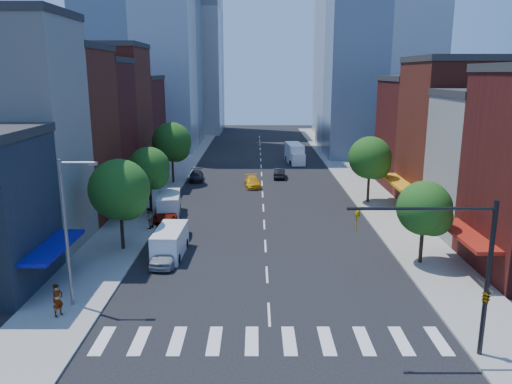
{
  "coord_description": "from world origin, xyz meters",
  "views": [
    {
      "loc": [
        -0.77,
        -27.06,
        13.95
      ],
      "look_at": [
        -0.78,
        10.32,
        5.0
      ],
      "focal_mm": 35.0,
      "sensor_mm": 36.0,
      "label": 1
    }
  ],
  "objects_px": {
    "parked_car_rear": "(196,176)",
    "pedestrian_near": "(58,300)",
    "traffic_car_far": "(298,160)",
    "parked_car_second": "(178,232)",
    "parked_car_third": "(166,214)",
    "cargo_van_near": "(170,242)",
    "cargo_van_far": "(169,205)",
    "parked_car_front": "(166,254)",
    "traffic_car_oncoming": "(280,173)",
    "pedestrian_far": "(149,218)",
    "box_truck": "(295,154)",
    "taxi": "(252,182)"
  },
  "relations": [
    {
      "from": "cargo_van_near",
      "to": "cargo_van_far",
      "type": "height_order",
      "value": "cargo_van_far"
    },
    {
      "from": "pedestrian_far",
      "to": "traffic_car_oncoming",
      "type": "bearing_deg",
      "value": 168.98
    },
    {
      "from": "cargo_van_near",
      "to": "pedestrian_near",
      "type": "xyz_separation_m",
      "value": [
        -4.78,
        -10.23,
        0.04
      ]
    },
    {
      "from": "parked_car_front",
      "to": "taxi",
      "type": "height_order",
      "value": "parked_car_front"
    },
    {
      "from": "taxi",
      "to": "pedestrian_near",
      "type": "bearing_deg",
      "value": -113.36
    },
    {
      "from": "parked_car_second",
      "to": "box_truck",
      "type": "bearing_deg",
      "value": 69.92
    },
    {
      "from": "cargo_van_far",
      "to": "traffic_car_far",
      "type": "distance_m",
      "value": 32.45
    },
    {
      "from": "cargo_van_near",
      "to": "traffic_car_oncoming",
      "type": "bearing_deg",
      "value": 73.51
    },
    {
      "from": "parked_car_front",
      "to": "box_truck",
      "type": "bearing_deg",
      "value": 77.93
    },
    {
      "from": "cargo_van_near",
      "to": "cargo_van_far",
      "type": "distance_m",
      "value": 11.46
    },
    {
      "from": "parked_car_second",
      "to": "parked_car_third",
      "type": "bearing_deg",
      "value": 108.48
    },
    {
      "from": "parked_car_third",
      "to": "box_truck",
      "type": "height_order",
      "value": "box_truck"
    },
    {
      "from": "box_truck",
      "to": "pedestrian_far",
      "type": "xyz_separation_m",
      "value": [
        -15.88,
        -34.98,
        -0.29
      ]
    },
    {
      "from": "traffic_car_oncoming",
      "to": "pedestrian_near",
      "type": "distance_m",
      "value": 42.56
    },
    {
      "from": "cargo_van_far",
      "to": "traffic_car_far",
      "type": "height_order",
      "value": "cargo_van_far"
    },
    {
      "from": "parked_car_front",
      "to": "pedestrian_near",
      "type": "xyz_separation_m",
      "value": [
        -4.78,
        -8.61,
        0.38
      ]
    },
    {
      "from": "traffic_car_far",
      "to": "traffic_car_oncoming",
      "type": "bearing_deg",
      "value": 78.27
    },
    {
      "from": "parked_car_front",
      "to": "traffic_car_oncoming",
      "type": "distance_m",
      "value": 32.86
    },
    {
      "from": "parked_car_third",
      "to": "traffic_car_oncoming",
      "type": "height_order",
      "value": "traffic_car_oncoming"
    },
    {
      "from": "parked_car_rear",
      "to": "pedestrian_far",
      "type": "relative_size",
      "value": 2.29
    },
    {
      "from": "taxi",
      "to": "traffic_car_oncoming",
      "type": "distance_m",
      "value": 6.59
    },
    {
      "from": "box_truck",
      "to": "parked_car_second",
      "type": "bearing_deg",
      "value": -114.28
    },
    {
      "from": "taxi",
      "to": "pedestrian_far",
      "type": "relative_size",
      "value": 2.3
    },
    {
      "from": "traffic_car_far",
      "to": "pedestrian_near",
      "type": "height_order",
      "value": "pedestrian_near"
    },
    {
      "from": "parked_car_second",
      "to": "pedestrian_near",
      "type": "xyz_separation_m",
      "value": [
        -4.78,
        -14.2,
        0.45
      ]
    },
    {
      "from": "parked_car_rear",
      "to": "box_truck",
      "type": "relative_size",
      "value": 0.59
    },
    {
      "from": "parked_car_rear",
      "to": "cargo_van_far",
      "type": "relative_size",
      "value": 0.81
    },
    {
      "from": "parked_car_rear",
      "to": "pedestrian_near",
      "type": "bearing_deg",
      "value": -100.25
    },
    {
      "from": "parked_car_front",
      "to": "cargo_van_near",
      "type": "distance_m",
      "value": 1.66
    },
    {
      "from": "cargo_van_far",
      "to": "pedestrian_near",
      "type": "distance_m",
      "value": 21.7
    },
    {
      "from": "parked_car_second",
      "to": "parked_car_third",
      "type": "distance_m",
      "value": 5.95
    },
    {
      "from": "traffic_car_oncoming",
      "to": "cargo_van_far",
      "type": "bearing_deg",
      "value": 61.3
    },
    {
      "from": "parked_car_front",
      "to": "parked_car_second",
      "type": "bearing_deg",
      "value": 94.56
    },
    {
      "from": "traffic_car_oncoming",
      "to": "box_truck",
      "type": "height_order",
      "value": "box_truck"
    },
    {
      "from": "cargo_van_near",
      "to": "parked_car_rear",
      "type": "bearing_deg",
      "value": 94.42
    },
    {
      "from": "parked_car_rear",
      "to": "traffic_car_oncoming",
      "type": "bearing_deg",
      "value": 4.0
    },
    {
      "from": "parked_car_second",
      "to": "box_truck",
      "type": "distance_m",
      "value": 39.69
    },
    {
      "from": "parked_car_second",
      "to": "traffic_car_far",
      "type": "distance_m",
      "value": 38.32
    },
    {
      "from": "parked_car_second",
      "to": "parked_car_rear",
      "type": "relative_size",
      "value": 0.92
    },
    {
      "from": "pedestrian_far",
      "to": "parked_car_third",
      "type": "bearing_deg",
      "value": -179.97
    },
    {
      "from": "taxi",
      "to": "traffic_car_far",
      "type": "distance_m",
      "value": 17.2
    },
    {
      "from": "pedestrian_near",
      "to": "pedestrian_far",
      "type": "bearing_deg",
      "value": 24.76
    },
    {
      "from": "taxi",
      "to": "traffic_car_far",
      "type": "relative_size",
      "value": 1.06
    },
    {
      "from": "parked_car_front",
      "to": "parked_car_third",
      "type": "distance_m",
      "value": 11.37
    },
    {
      "from": "parked_car_front",
      "to": "traffic_car_oncoming",
      "type": "relative_size",
      "value": 1.06
    },
    {
      "from": "traffic_car_far",
      "to": "parked_car_second",
      "type": "bearing_deg",
      "value": 76.3
    },
    {
      "from": "parked_car_third",
      "to": "pedestrian_near",
      "type": "relative_size",
      "value": 2.5
    },
    {
      "from": "parked_car_second",
      "to": "traffic_car_far",
      "type": "xyz_separation_m",
      "value": [
        13.31,
        35.94,
        0.04
      ]
    },
    {
      "from": "cargo_van_far",
      "to": "taxi",
      "type": "bearing_deg",
      "value": 50.65
    },
    {
      "from": "parked_car_front",
      "to": "pedestrian_far",
      "type": "distance_m",
      "value": 8.68
    }
  ]
}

